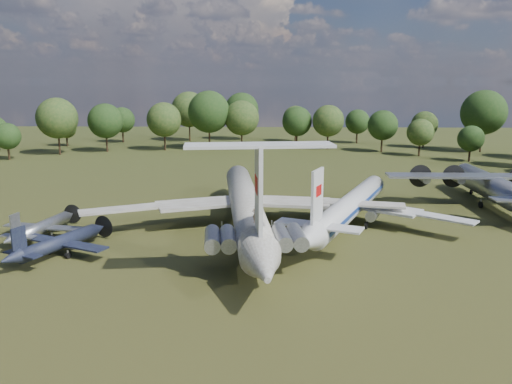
# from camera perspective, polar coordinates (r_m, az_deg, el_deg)

# --- Properties ---
(ground) EXTENTS (300.00, 300.00, 0.00)m
(ground) POSITION_cam_1_polar(r_m,az_deg,el_deg) (66.76, -4.98, -3.96)
(ground) COLOR #1F3B13
(ground) RESTS_ON ground
(il62_airliner) EXTENTS (47.77, 58.69, 5.31)m
(il62_airliner) POSITION_cam_1_polar(r_m,az_deg,el_deg) (64.04, -1.19, -2.16)
(il62_airliner) COLOR silver
(il62_airliner) RESTS_ON ground
(tu104_jet) EXTENTS (45.32, 50.86, 4.19)m
(tu104_jet) POSITION_cam_1_polar(r_m,az_deg,el_deg) (67.83, 10.69, -2.03)
(tu104_jet) COLOR silver
(tu104_jet) RESTS_ON ground
(an12_transport) EXTENTS (32.57, 36.37, 4.76)m
(an12_transport) POSITION_cam_1_polar(r_m,az_deg,el_deg) (84.75, 25.60, 0.04)
(an12_transport) COLOR #A5A7AD
(an12_transport) RESTS_ON ground
(small_prop_west) EXTENTS (16.90, 19.04, 2.31)m
(small_prop_west) POSITION_cam_1_polar(r_m,az_deg,el_deg) (59.44, -21.52, -5.73)
(small_prop_west) COLOR black
(small_prop_west) RESTS_ON ground
(small_prop_northwest) EXTENTS (13.35, 16.47, 2.16)m
(small_prop_northwest) POSITION_cam_1_polar(r_m,az_deg,el_deg) (66.80, -23.18, -3.97)
(small_prop_northwest) COLOR #919498
(small_prop_northwest) RESTS_ON ground
(person_on_il62) EXTENTS (0.75, 0.60, 1.80)m
(person_on_il62) POSITION_cam_1_polar(r_m,az_deg,el_deg) (48.80, -0.05, -2.52)
(person_on_il62) COLOR olive
(person_on_il62) RESTS_ON il62_airliner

